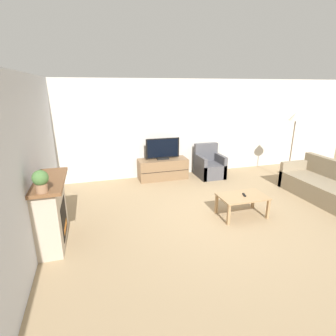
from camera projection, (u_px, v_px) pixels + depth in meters
ground_plane at (222, 218)px, 5.17m from camera, size 24.00×24.00×0.00m
wall_back at (176, 128)px, 7.45m from camera, size 12.00×0.06×2.70m
wall_left at (28, 167)px, 3.88m from camera, size 0.06×12.00×2.70m
fireplace at (51, 211)px, 4.26m from camera, size 0.48×1.27×1.09m
mantel_vase_left at (43, 180)px, 3.72m from camera, size 0.08×0.08×0.26m
potted_plant at (41, 180)px, 3.56m from camera, size 0.22×0.22×0.32m
tv_stand at (163, 169)px, 7.33m from camera, size 1.36×0.53×0.57m
tv at (163, 150)px, 7.16m from camera, size 0.94×0.18×0.59m
armchair at (209, 166)px, 7.53m from camera, size 0.70×0.76×0.92m
coffee_table at (243, 198)px, 5.17m from camera, size 0.94×0.58×0.43m
remote at (244, 195)px, 5.17m from camera, size 0.08×0.16×0.02m
couch at (331, 189)px, 5.87m from camera, size 0.90×2.24×0.86m
floor_lamp at (295, 121)px, 6.79m from camera, size 0.35×0.35×1.87m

